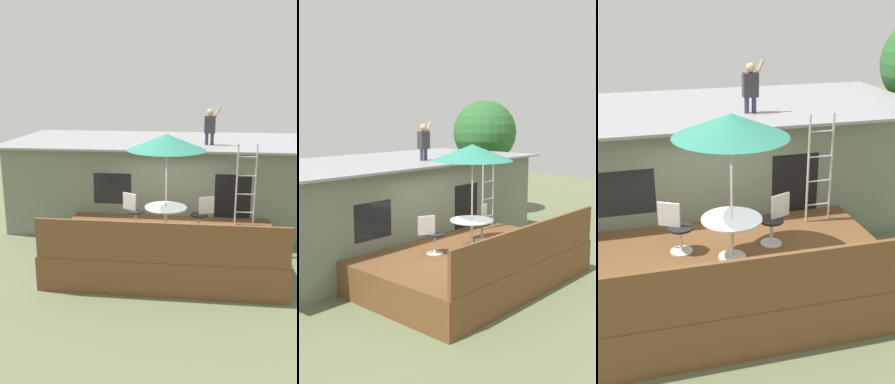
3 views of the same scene
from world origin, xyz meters
The scene contains 11 objects.
ground_plane centered at (0.00, 0.00, 0.00)m, with size 40.00×40.00×0.00m, color #66704C.
house centered at (0.00, 3.60, 1.36)m, with size 10.50×4.50×2.72m.
deck centered at (0.00, 0.00, 0.40)m, with size 5.51×3.53×0.80m, color brown.
deck_railing centered at (0.00, -1.72, 1.25)m, with size 5.41×0.08×0.90m, color brown.
patio_table centered at (-0.01, -0.03, 1.39)m, with size 1.04×1.04×0.74m.
patio_umbrella centered at (-0.01, -0.03, 3.15)m, with size 1.90×1.90×2.54m.
step_ladder centered at (2.01, 1.03, 1.90)m, with size 0.52×0.04×2.20m.
person_figure centered at (1.06, 2.64, 3.32)m, with size 0.47×0.20×1.11m.
patio_chair_left centered at (-0.90, 0.44, 1.26)m, with size 0.58×0.44×0.92m.
patio_chair_right centered at (0.87, 0.32, 1.26)m, with size 0.60×0.44×0.92m.
backyard_tree centered at (6.68, 4.77, 3.31)m, with size 2.55×2.55×4.60m.
Camera 2 is at (-8.49, -6.91, 4.00)m, focal length 43.82 mm.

